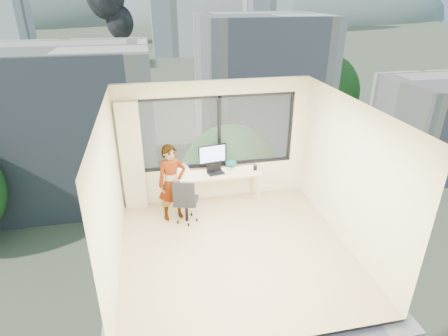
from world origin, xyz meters
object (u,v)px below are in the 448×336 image
object	(u,v)px
person	(172,183)
game_console	(179,168)
monitor	(212,158)
laptop	(216,168)
chair	(186,199)
handbag	(231,163)
desk	(218,188)

from	to	relation	value
person	game_console	size ratio (longest dim) A/B	4.58
monitor	laptop	world-z (taller)	monitor
chair	monitor	size ratio (longest dim) A/B	1.60
monitor	laptop	bearing A→B (deg)	-76.42
game_console	handbag	xyz separation A→B (m)	(1.10, -0.08, 0.05)
laptop	handbag	bearing A→B (deg)	19.23
game_console	handbag	bearing A→B (deg)	-15.19
desk	monitor	world-z (taller)	monitor
desk	laptop	size ratio (longest dim) A/B	5.11
desk	handbag	distance (m)	0.60
chair	person	bearing A→B (deg)	157.99
chair	laptop	bearing A→B (deg)	52.78
person	chair	bearing A→B (deg)	-51.63
chair	handbag	bearing A→B (deg)	50.80
chair	monitor	world-z (taller)	monitor
person	handbag	xyz separation A→B (m)	(1.31, 0.55, 0.06)
monitor	game_console	world-z (taller)	monitor
game_console	handbag	size ratio (longest dim) A/B	1.40
person	handbag	world-z (taller)	person
chair	game_console	xyz separation A→B (m)	(-0.04, 0.81, 0.30)
chair	laptop	world-z (taller)	chair
person	handbag	bearing A→B (deg)	9.24
chair	desk	bearing A→B (deg)	53.08
game_console	laptop	world-z (taller)	laptop
monitor	laptop	size ratio (longest dim) A/B	1.73
person	laptop	distance (m)	0.99
chair	laptop	distance (m)	0.94
person	game_console	world-z (taller)	person
laptop	handbag	xyz separation A→B (m)	(0.37, 0.22, -0.01)
desk	monitor	distance (m)	0.69
desk	monitor	bearing A→B (deg)	140.74
desk	handbag	xyz separation A→B (m)	(0.33, 0.18, 0.47)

